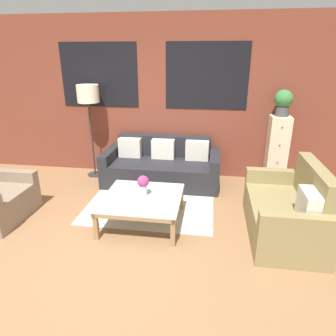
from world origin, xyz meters
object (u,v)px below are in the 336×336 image
Objects in this scene: coffee_table at (142,200)px; couch_dark at (162,167)px; settee_vintage at (287,212)px; floor_lamp at (88,98)px; drawer_cabinet at (277,151)px; flower_vase at (143,184)px; potted_plant at (283,102)px.

couch_dark is at bearing 88.85° from coffee_table.
floor_lamp reaches higher than settee_vintage.
settee_vintage is 1.84m from coffee_table.
settee_vintage is (1.82, -1.42, 0.03)m from couch_dark.
coffee_table is 0.86× the size of drawer_cabinet.
floor_lamp is 5.99× the size of flower_vase.
potted_plant reaches higher than flower_vase.
drawer_cabinet is at bearing 39.56° from coffee_table.
settee_vintage is 1.41× the size of coffee_table.
floor_lamp is (-1.28, 1.56, 1.11)m from coffee_table.
settee_vintage is at bearing -38.03° from couch_dark.
settee_vintage is 5.20× the size of flower_vase.
couch_dark is 1.37m from flower_vase.
coffee_table is at bearing 179.51° from settee_vintage.
coffee_table is (-1.84, 0.02, 0.02)m from settee_vintage.
floor_lamp is at bearing -178.54° from potted_plant.
settee_vintage is 3.68m from floor_lamp.
flower_vase is (1.29, -1.50, -0.90)m from floor_lamp.
potted_plant is (3.27, 0.08, -0.01)m from floor_lamp.
couch_dark is 2.00m from drawer_cabinet.
drawer_cabinet is (0.14, 1.66, 0.29)m from settee_vintage.
couch_dark is 1.66× the size of drawer_cabinet.
coffee_table is 2.80m from potted_plant.
settee_vintage is 1.21× the size of drawer_cabinet.
drawer_cabinet is 2.81× the size of potted_plant.
settee_vintage is at bearing -26.69° from floor_lamp.
coffee_table is 0.22m from flower_vase.
couch_dark is 1.75m from floor_lamp.
settee_vintage reaches higher than flower_vase.
settee_vintage is 2.01m from potted_plant.
settee_vintage is 1.86m from flower_vase.
flower_vase is at bearing -90.99° from couch_dark.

